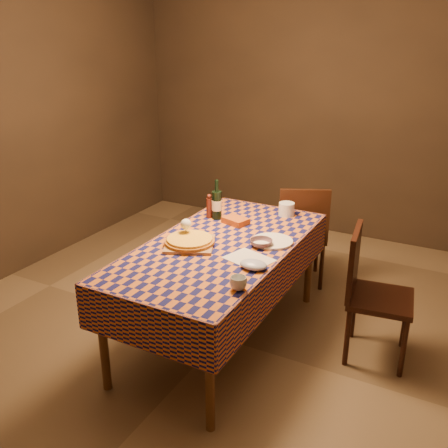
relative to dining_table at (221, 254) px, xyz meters
The scene contains 16 objects.
room 0.66m from the dining_table, ahead, with size 5.00×5.10×2.70m.
dining_table is the anchor object (origin of this frame).
cutting_board 0.23m from the dining_table, 144.87° to the right, with size 0.32×0.32×0.02m, color #9E714A.
pizza 0.24m from the dining_table, 144.87° to the right, with size 0.41×0.41×0.03m.
pepper_mill 0.56m from the dining_table, 127.97° to the left, with size 0.05×0.05×0.19m.
bowl 0.30m from the dining_table, 19.27° to the left, with size 0.15×0.15×0.05m, color #664A56.
wine_glass 0.32m from the dining_table, 169.65° to the right, with size 0.08×0.08×0.16m.
wine_bottle 0.54m from the dining_table, 121.76° to the left, with size 0.09×0.09×0.31m.
deli_tub 0.79m from the dining_table, 75.74° to the left, with size 0.13×0.13×0.10m, color silver.
takeout_container 0.42m from the dining_table, 102.01° to the left, with size 0.19×0.13×0.05m, color #AF4E17.
white_plate 0.37m from the dining_table, 32.00° to the left, with size 0.29×0.29×0.02m, color white.
tumbler 0.67m from the dining_table, 52.86° to the right, with size 0.10×0.10×0.08m, color silver.
flour_patch 0.32m from the dining_table, 25.54° to the right, with size 0.29×0.22×0.00m, color silver.
flour_bag 0.45m from the dining_table, 33.85° to the right, with size 0.18×0.13×0.05m, color #A9B5D9.
chair_far 1.13m from the dining_table, 79.13° to the left, with size 0.56×0.56×0.93m.
chair_right 1.04m from the dining_table, 18.12° to the left, with size 0.48×0.47×0.93m.
Camera 1 is at (1.51, -2.79, 2.14)m, focal length 40.00 mm.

